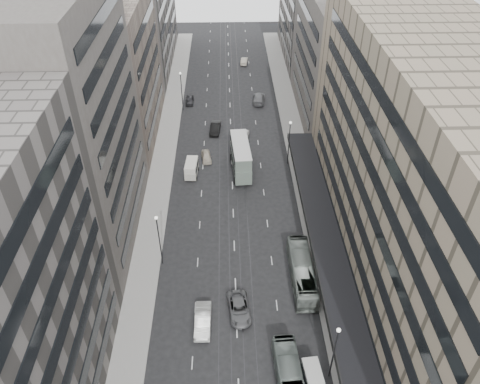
{
  "coord_description": "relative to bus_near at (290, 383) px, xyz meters",
  "views": [
    {
      "loc": [
        -0.66,
        -31.86,
        46.34
      ],
      "look_at": [
        0.92,
        18.67,
        6.68
      ],
      "focal_mm": 35.0,
      "sensor_mm": 36.0,
      "label": 1
    }
  ],
  "objects": [
    {
      "name": "ground",
      "position": [
        -5.3,
        6.53,
        -1.45
      ],
      "size": [
        220.0,
        220.0,
        0.0
      ],
      "primitive_type": "plane",
      "color": "black",
      "rests_on": "ground"
    },
    {
      "name": "sidewalk_right",
      "position": [
        6.7,
        44.03,
        -1.37
      ],
      "size": [
        4.0,
        125.0,
        0.15
      ],
      "primitive_type": "cube",
      "color": "gray",
      "rests_on": "ground"
    },
    {
      "name": "sidewalk_left",
      "position": [
        -17.3,
        44.03,
        -1.37
      ],
      "size": [
        4.0,
        125.0,
        0.15
      ],
      "primitive_type": "cube",
      "color": "gray",
      "rests_on": "ground"
    },
    {
      "name": "department_store",
      "position": [
        16.15,
        14.53,
        13.5
      ],
      "size": [
        19.2,
        60.0,
        30.0
      ],
      "color": "#7B6F5A",
      "rests_on": "ground"
    },
    {
      "name": "building_right_mid",
      "position": [
        16.2,
        58.53,
        10.55
      ],
      "size": [
        15.0,
        28.0,
        24.0
      ],
      "primitive_type": "cube",
      "color": "#4B4641",
      "rests_on": "ground"
    },
    {
      "name": "building_right_far",
      "position": [
        16.2,
        88.53,
        12.55
      ],
      "size": [
        15.0,
        32.0,
        28.0
      ],
      "primitive_type": "cube",
      "color": "#65605B",
      "rests_on": "ground"
    },
    {
      "name": "building_left_b",
      "position": [
        -26.8,
        25.53,
        15.55
      ],
      "size": [
        15.0,
        26.0,
        34.0
      ],
      "primitive_type": "cube",
      "color": "#4B4641",
      "rests_on": "ground"
    },
    {
      "name": "building_left_c",
      "position": [
        -26.8,
        52.53,
        11.05
      ],
      "size": [
        15.0,
        28.0,
        25.0
      ],
      "primitive_type": "cube",
      "color": "gray",
      "rests_on": "ground"
    },
    {
      "name": "building_left_d",
      "position": [
        -26.8,
        85.53,
        12.55
      ],
      "size": [
        15.0,
        38.0,
        28.0
      ],
      "primitive_type": "cube",
      "color": "#65605B",
      "rests_on": "ground"
    },
    {
      "name": "lamp_right_near",
      "position": [
        4.4,
        1.53,
        3.75
      ],
      "size": [
        0.44,
        0.44,
        8.32
      ],
      "color": "#262628",
      "rests_on": "ground"
    },
    {
      "name": "lamp_right_far",
      "position": [
        4.4,
        41.53,
        3.75
      ],
      "size": [
        0.44,
        0.44,
        8.32
      ],
      "color": "#262628",
      "rests_on": "ground"
    },
    {
      "name": "lamp_left_near",
      "position": [
        -15.0,
        18.53,
        3.75
      ],
      "size": [
        0.44,
        0.44,
        8.32
      ],
      "color": "#262628",
      "rests_on": "ground"
    },
    {
      "name": "lamp_left_far",
      "position": [
        -15.0,
        61.53,
        3.75
      ],
      "size": [
        0.44,
        0.44,
        8.32
      ],
      "color": "#262628",
      "rests_on": "ground"
    },
    {
      "name": "bus_near",
      "position": [
        0.0,
        0.0,
        0.0
      ],
      "size": [
        3.01,
        10.53,
        2.9
      ],
      "primitive_type": "imported",
      "rotation": [
        0.0,
        0.0,
        3.2
      ],
      "color": "gray",
      "rests_on": "ground"
    },
    {
      "name": "bus_far",
      "position": [
        3.2,
        14.99,
        0.11
      ],
      "size": [
        2.64,
        11.23,
        3.13
      ],
      "primitive_type": "imported",
      "rotation": [
        0.0,
        0.0,
        3.14
      ],
      "color": "gray",
      "rests_on": "ground"
    },
    {
      "name": "double_decker",
      "position": [
        -3.8,
        39.63,
        1.41
      ],
      "size": [
        3.54,
        9.85,
        5.29
      ],
      "rotation": [
        0.0,
        0.0,
        0.07
      ],
      "color": "slate",
      "rests_on": "ground"
    },
    {
      "name": "vw_microbus",
      "position": [
        2.44,
        0.4,
        -0.2
      ],
      "size": [
        2.23,
        4.32,
        2.25
      ],
      "rotation": [
        0.0,
        0.0,
        0.1
      ],
      "color": "#505456",
      "rests_on": "ground"
    },
    {
      "name": "panel_van",
      "position": [
        -12.06,
        38.57,
        0.01
      ],
      "size": [
        2.32,
        4.32,
        2.64
      ],
      "rotation": [
        0.0,
        0.0,
        -0.07
      ],
      "color": "beige",
      "rests_on": "ground"
    },
    {
      "name": "sedan_1",
      "position": [
        -9.25,
        8.47,
        -0.59
      ],
      "size": [
        1.89,
        5.22,
        1.71
      ],
      "primitive_type": "imported",
      "rotation": [
        0.0,
        0.0,
        -0.02
      ],
      "color": "silver",
      "rests_on": "ground"
    },
    {
      "name": "sedan_2",
      "position": [
        -4.96,
        10.12,
        -0.7
      ],
      "size": [
        3.14,
        5.68,
        1.5
      ],
      "primitive_type": "imported",
      "rotation": [
        0.0,
        0.0,
        0.12
      ],
      "color": "#58585A",
      "rests_on": "ground"
    },
    {
      "name": "sedan_4",
      "position": [
        -9.74,
        43.14,
        -0.78
      ],
      "size": [
        2.09,
        4.12,
        1.34
      ],
      "primitive_type": "imported",
      "rotation": [
        0.0,
        0.0,
        0.13
      ],
      "color": "#BCB09C",
      "rests_on": "ground"
    },
    {
      "name": "sedan_5",
      "position": [
        -8.24,
        52.71,
        -0.62
      ],
      "size": [
        2.24,
        5.21,
        1.67
      ],
      "primitive_type": "imported",
      "rotation": [
        0.0,
        0.0,
        -0.1
      ],
      "color": "black",
      "rests_on": "ground"
    },
    {
      "name": "sedan_6",
      "position": [
        -3.09,
        50.1,
        -0.78
      ],
      "size": [
        2.7,
        5.04,
        1.35
      ],
      "primitive_type": "imported",
      "rotation": [
        0.0,
        0.0,
        3.04
      ],
      "color": "silver",
      "rests_on": "ground"
    },
    {
      "name": "sedan_7",
      "position": [
        0.82,
        64.73,
        -0.61
      ],
      "size": [
        3.05,
        6.03,
        1.68
      ],
      "primitive_type": "imported",
      "rotation": [
        0.0,
        0.0,
        3.02
      ],
      "color": "slate",
      "rests_on": "ground"
    },
    {
      "name": "sedan_8",
      "position": [
        -13.8,
        64.68,
        -0.75
      ],
      "size": [
        1.69,
        4.1,
        1.39
      ],
      "primitive_type": "imported",
      "rotation": [
        0.0,
        0.0,
        0.01
      ],
      "color": "#252427",
      "rests_on": "ground"
    },
    {
      "name": "sedan_9",
      "position": [
        -1.49,
        85.16,
        -0.74
      ],
      "size": [
        2.03,
        4.48,
        1.43
      ],
      "primitive_type": "imported",
      "rotation": [
        0.0,
        0.0,
        3.02
      ],
      "color": "#AEA490",
      "rests_on": "ground"
    }
  ]
}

